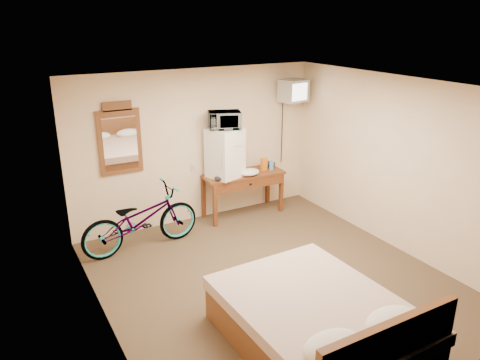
{
  "coord_description": "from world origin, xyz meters",
  "views": [
    {
      "loc": [
        -2.98,
        -4.46,
        3.28
      ],
      "look_at": [
        0.02,
        0.89,
        1.1
      ],
      "focal_mm": 35.0,
      "sensor_mm": 36.0,
      "label": 1
    }
  ],
  "objects": [
    {
      "name": "bed",
      "position": [
        -0.31,
        -1.37,
        0.29
      ],
      "size": [
        1.62,
        2.12,
        0.9
      ],
      "color": "brown",
      "rests_on": "floor"
    },
    {
      "name": "room",
      "position": [
        -0.0,
        0.0,
        1.25
      ],
      "size": [
        4.6,
        4.64,
        2.5
      ],
      "color": "#4F3B27",
      "rests_on": "ground"
    },
    {
      "name": "snack_bag",
      "position": [
        1.11,
        2.0,
        0.86
      ],
      "size": [
        0.12,
        0.08,
        0.22
      ],
      "primitive_type": "cube",
      "rotation": [
        0.0,
        0.0,
        0.13
      ],
      "color": "orange",
      "rests_on": "desk"
    },
    {
      "name": "cloth_dark_b",
      "position": [
        1.31,
        2.12,
        0.8
      ],
      "size": [
        0.22,
        0.18,
        0.1
      ],
      "primitive_type": "ellipsoid",
      "color": "black",
      "rests_on": "desk"
    },
    {
      "name": "cloth_cream",
      "position": [
        0.76,
        1.89,
        0.8
      ],
      "size": [
        0.36,
        0.27,
        0.11
      ],
      "primitive_type": "ellipsoid",
      "color": "white",
      "rests_on": "desk"
    },
    {
      "name": "wall_mirror",
      "position": [
        -1.25,
        2.27,
        1.53
      ],
      "size": [
        0.64,
        0.04,
        1.09
      ],
      "color": "brown",
      "rests_on": "room"
    },
    {
      "name": "bicycle",
      "position": [
        -1.2,
        1.67,
        0.47
      ],
      "size": [
        1.81,
        0.75,
        0.93
      ],
      "primitive_type": "imported",
      "rotation": [
        0.0,
        0.0,
        1.64
      ],
      "color": "black",
      "rests_on": "floor"
    },
    {
      "name": "mini_fridge",
      "position": [
        0.38,
        2.04,
        1.15
      ],
      "size": [
        0.62,
        0.61,
        0.81
      ],
      "color": "white",
      "rests_on": "desk"
    },
    {
      "name": "microwave",
      "position": [
        0.38,
        2.04,
        1.7
      ],
      "size": [
        0.59,
        0.49,
        0.28
      ],
      "primitive_type": "imported",
      "rotation": [
        0.0,
        0.0,
        -0.35
      ],
      "color": "white",
      "rests_on": "mini_fridge"
    },
    {
      "name": "desk",
      "position": [
        0.72,
        2.0,
        0.63
      ],
      "size": [
        1.41,
        0.6,
        0.75
      ],
      "color": "brown",
      "rests_on": "floor"
    },
    {
      "name": "cloth_dark_a",
      "position": [
        0.23,
        1.89,
        0.79
      ],
      "size": [
        0.23,
        0.17,
        0.09
      ],
      "primitive_type": "ellipsoid",
      "color": "black",
      "rests_on": "desk"
    },
    {
      "name": "crt_television",
      "position": [
        1.69,
        2.02,
        2.06
      ],
      "size": [
        0.48,
        0.59,
        0.37
      ],
      "color": "black",
      "rests_on": "room"
    },
    {
      "name": "blue_cup",
      "position": [
        1.25,
        1.97,
        0.82
      ],
      "size": [
        0.08,
        0.08,
        0.14
      ],
      "primitive_type": "cylinder",
      "color": "#4393E7",
      "rests_on": "desk"
    }
  ]
}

